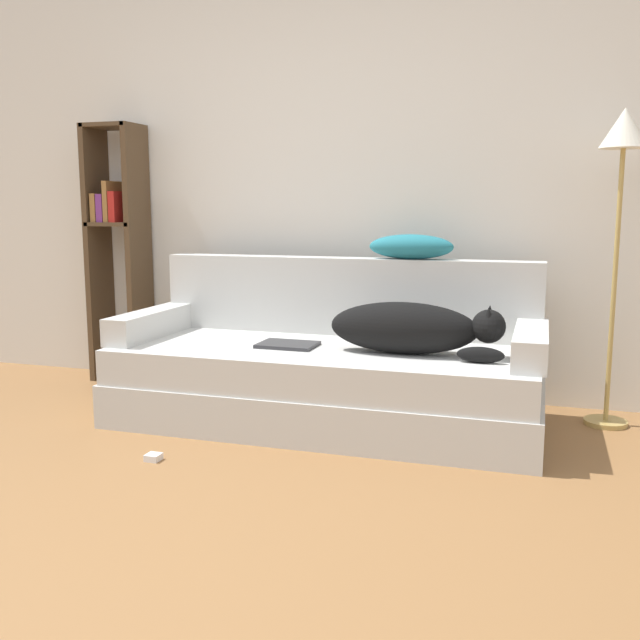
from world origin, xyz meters
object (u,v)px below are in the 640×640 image
object	(u,v)px
laptop	(288,345)
throw_pillow	(411,247)
couch	(326,385)
floor_lamp	(622,168)
dog	(412,328)
power_adapter	(153,457)
bookshelf	(117,240)

from	to	relation	value
laptop	throw_pillow	world-z (taller)	throw_pillow
couch	floor_lamp	xyz separation A→B (m)	(1.37, 0.39, 1.08)
couch	throw_pillow	distance (m)	0.87
couch	laptop	bearing A→B (deg)	-162.86
couch	throw_pillow	size ratio (longest dim) A/B	4.73
couch	dog	world-z (taller)	dog
power_adapter	laptop	bearing A→B (deg)	62.44
bookshelf	floor_lamp	xyz separation A→B (m)	(2.89, -0.13, 0.39)
floor_lamp	power_adapter	xyz separation A→B (m)	(-1.92, -1.15, -1.26)
laptop	couch	bearing A→B (deg)	17.96
throw_pillow	floor_lamp	xyz separation A→B (m)	(1.01, -0.00, 0.40)
throw_pillow	laptop	bearing A→B (deg)	-140.08
throw_pillow	dog	bearing A→B (deg)	-78.23
throw_pillow	power_adapter	size ratio (longest dim) A/B	7.22
couch	floor_lamp	bearing A→B (deg)	15.88
laptop	floor_lamp	size ratio (longest dim) A/B	0.19
couch	power_adapter	xyz separation A→B (m)	(-0.55, -0.76, -0.18)
dog	bookshelf	xyz separation A→B (m)	(-1.97, 0.57, 0.37)
laptop	throw_pillow	xyz separation A→B (m)	(0.54, 0.45, 0.48)
bookshelf	floor_lamp	size ratio (longest dim) A/B	1.02
laptop	floor_lamp	bearing A→B (deg)	16.85
dog	floor_lamp	size ratio (longest dim) A/B	0.54
laptop	power_adapter	distance (m)	0.89
couch	floor_lamp	distance (m)	1.79
power_adapter	couch	bearing A→B (deg)	54.09
dog	throw_pillow	size ratio (longest dim) A/B	1.86
laptop	bookshelf	xyz separation A→B (m)	(-1.34, 0.57, 0.48)
couch	dog	size ratio (longest dim) A/B	2.54
dog	bookshelf	world-z (taller)	bookshelf
laptop	throw_pillow	distance (m)	0.85
throw_pillow	power_adapter	bearing A→B (deg)	-128.09
dog	throw_pillow	xyz separation A→B (m)	(-0.09, 0.45, 0.36)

